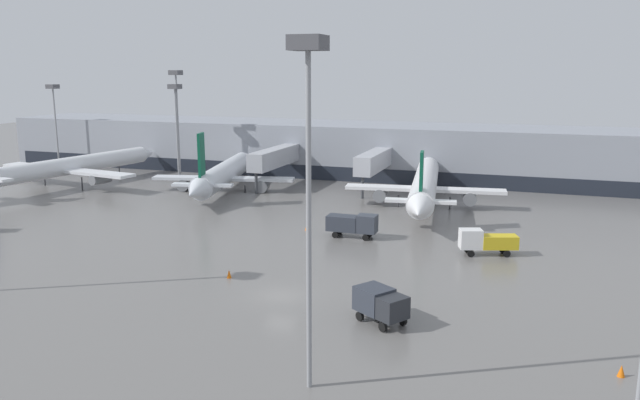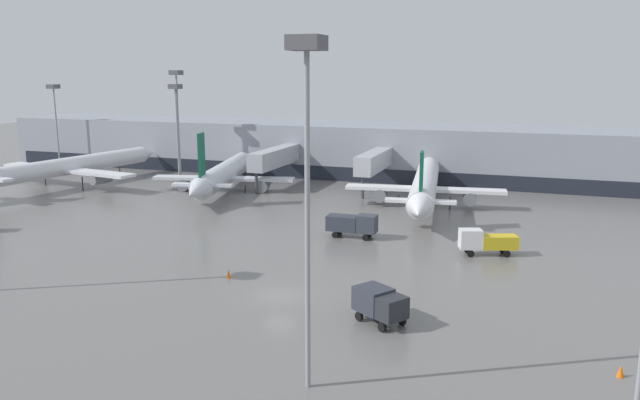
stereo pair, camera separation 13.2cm
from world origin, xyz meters
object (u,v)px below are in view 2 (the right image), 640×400
object	(u,v)px
parked_jet_0	(66,167)
traffic_cone_0	(307,227)
parked_jet_2	(425,185)
service_truck_1	(380,303)
apron_light_mast_4	(177,93)
service_truck_2	(352,224)
service_truck_0	(486,241)
parked_jet_1	(223,175)
apron_light_mast_0	(54,101)
apron_light_mast_1	(176,103)
traffic_cone_1	(620,371)
traffic_cone_2	(229,274)
traffic_cone_4	(391,301)
apron_light_mast_5	(307,119)

from	to	relation	value
parked_jet_0	traffic_cone_0	world-z (taller)	parked_jet_0
parked_jet_2	traffic_cone_0	world-z (taller)	parked_jet_2
service_truck_1	apron_light_mast_4	distance (m)	71.50
parked_jet_2	service_truck_2	world-z (taller)	parked_jet_2
service_truck_2	service_truck_0	bearing A→B (deg)	-8.17
parked_jet_1	apron_light_mast_0	world-z (taller)	apron_light_mast_0
service_truck_1	parked_jet_1	bearing A→B (deg)	163.44
apron_light_mast_1	parked_jet_0	bearing A→B (deg)	-130.67
service_truck_2	traffic_cone_1	size ratio (longest dim) A/B	7.34
parked_jet_0	service_truck_1	distance (m)	70.66
traffic_cone_2	traffic_cone_4	xyz separation A→B (m)	(15.24, -1.77, -0.02)
parked_jet_0	service_truck_0	world-z (taller)	parked_jet_0
apron_light_mast_0	traffic_cone_4	bearing A→B (deg)	-33.21
apron_light_mast_1	apron_light_mast_4	xyz separation A→B (m)	(0.06, 0.36, 1.61)
parked_jet_1	parked_jet_2	xyz separation A→B (m)	(31.22, -1.32, 0.49)
traffic_cone_2	apron_light_mast_0	bearing A→B (deg)	141.76
service_truck_0	traffic_cone_4	distance (m)	17.67
service_truck_1	traffic_cone_2	distance (m)	16.12
traffic_cone_1	apron_light_mast_5	xyz separation A→B (m)	(-17.41, -7.31, 15.20)
parked_jet_1	traffic_cone_2	size ratio (longest dim) A/B	43.60
parked_jet_2	service_truck_2	xyz separation A→B (m)	(-4.79, -18.44, -1.51)
traffic_cone_1	service_truck_0	bearing A→B (deg)	112.64
service_truck_2	traffic_cone_4	xyz separation A→B (m)	(8.72, -18.79, -1.19)
traffic_cone_4	apron_light_mast_1	distance (m)	68.73
traffic_cone_4	apron_light_mast_0	size ratio (longest dim) A/B	0.05
parked_jet_2	apron_light_mast_1	xyz separation A→B (m)	(-44.46, 9.97, 9.76)
traffic_cone_4	apron_light_mast_4	xyz separation A→B (m)	(-48.32, 47.56, 14.07)
parked_jet_0	traffic_cone_0	size ratio (longest dim) A/B	57.93
traffic_cone_0	apron_light_mast_1	size ratio (longest dim) A/B	0.04
apron_light_mast_5	apron_light_mast_0	bearing A→B (deg)	139.30
traffic_cone_2	parked_jet_0	bearing A→B (deg)	144.96
service_truck_0	parked_jet_1	bearing A→B (deg)	-46.91
traffic_cone_0	apron_light_mast_0	size ratio (longest dim) A/B	0.04
apron_light_mast_4	apron_light_mast_5	world-z (taller)	apron_light_mast_5
service_truck_2	apron_light_mast_4	distance (m)	50.62
parked_jet_2	apron_light_mast_0	bearing A→B (deg)	72.26
apron_light_mast_0	apron_light_mast_1	bearing A→B (deg)	-6.15
parked_jet_2	traffic_cone_1	xyz separation A→B (m)	(19.60, -44.20, -2.69)
parked_jet_1	apron_light_mast_4	size ratio (longest dim) A/B	1.86
service_truck_2	traffic_cone_0	world-z (taller)	service_truck_2
apron_light_mast_0	apron_light_mast_1	distance (m)	28.56
service_truck_0	traffic_cone_0	world-z (taller)	service_truck_0
traffic_cone_2	apron_light_mast_0	world-z (taller)	apron_light_mast_0
traffic_cone_0	traffic_cone_2	xyz separation A→B (m)	(-0.62, -18.34, 0.06)
parked_jet_0	traffic_cone_4	distance (m)	68.95
service_truck_0	apron_light_mast_0	world-z (taller)	apron_light_mast_0
service_truck_2	apron_light_mast_1	xyz separation A→B (m)	(-39.66, 28.40, 11.27)
traffic_cone_1	apron_light_mast_0	distance (m)	109.42
parked_jet_2	apron_light_mast_1	bearing A→B (deg)	69.76
apron_light_mast_0	apron_light_mast_4	bearing A→B (deg)	-5.42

